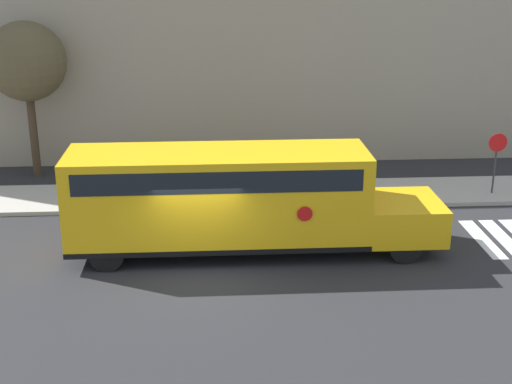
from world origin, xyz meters
The scene contains 6 objects.
ground_plane centered at (0.00, 0.00, 0.00)m, with size 60.00×60.00×0.00m, color #28282B.
sidewalk_strip centered at (0.00, 6.50, 0.07)m, with size 44.00×3.00×0.15m.
building_backdrop centered at (0.00, 13.00, 6.06)m, with size 32.00×4.00×12.12m.
school_bus centered at (1.04, 1.47, 1.82)m, with size 11.25×2.57×3.21m.
stop_sign centered at (10.89, 5.97, 1.62)m, with size 0.69×0.10×2.45m.
tree_near_sidewalk centered at (-6.74, 9.70, 4.64)m, with size 3.11×3.11×6.23m.
Camera 1 is at (0.46, -18.67, 8.94)m, focal length 50.00 mm.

